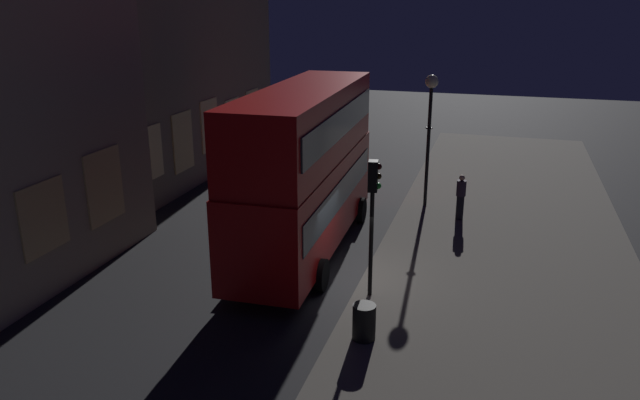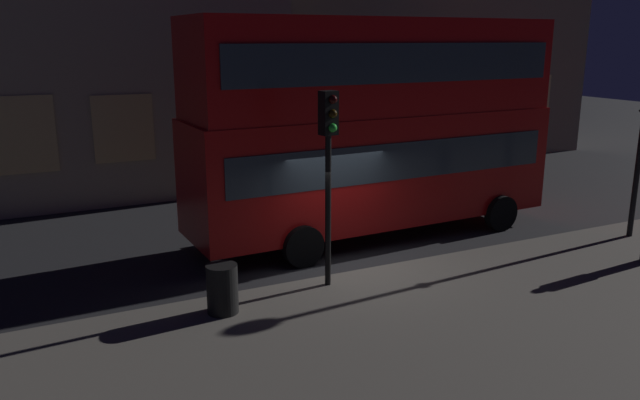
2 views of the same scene
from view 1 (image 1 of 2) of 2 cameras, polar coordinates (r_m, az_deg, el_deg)
The scene contains 7 objects.
ground_plane at distance 18.79m, azimuth 2.45°, elevation -7.48°, with size 80.00×80.00×0.00m, color #232326.
sidewalk_slab at distance 18.31m, azimuth 16.80°, elevation -8.83°, with size 44.00×8.31×0.12m, color #5B564F.
double_decker_bus at distance 19.81m, azimuth -1.42°, elevation 3.35°, with size 9.85×3.01×5.53m.
traffic_light_near_kerb at distance 16.61m, azimuth 4.97°, elevation -0.03°, with size 0.35×0.38×3.96m.
street_lamp at distance 24.41m, azimuth 10.26°, elevation 8.29°, with size 0.51×0.51×5.28m.
pedestrian at distance 23.74m, azimuth 13.01°, elevation 0.31°, with size 0.36×0.36×1.76m.
litter_bin at distance 15.39m, azimuth 4.14°, elevation -11.30°, with size 0.58×0.58×0.92m, color black.
Camera 1 is at (-16.41, -4.12, 8.18)m, focal length 34.23 mm.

